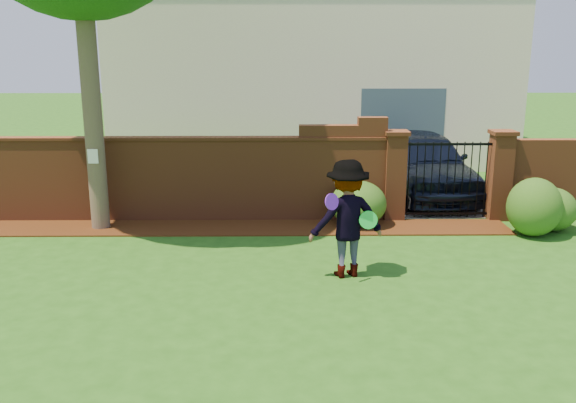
{
  "coord_description": "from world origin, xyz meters",
  "views": [
    {
      "loc": [
        0.04,
        -8.53,
        3.57
      ],
      "look_at": [
        0.15,
        1.4,
        1.05
      ],
      "focal_mm": 38.38,
      "sensor_mm": 36.0,
      "label": 1
    }
  ],
  "objects_px": {
    "frisbee_purple": "(332,202)",
    "frisbee_green": "(368,220)",
    "man": "(347,219)",
    "car": "(425,165)"
  },
  "relations": [
    {
      "from": "man",
      "to": "frisbee_purple",
      "type": "bearing_deg",
      "value": 39.09
    },
    {
      "from": "man",
      "to": "frisbee_purple",
      "type": "height_order",
      "value": "man"
    },
    {
      "from": "car",
      "to": "frisbee_green",
      "type": "distance_m",
      "value": 5.79
    },
    {
      "from": "car",
      "to": "frisbee_green",
      "type": "xyz_separation_m",
      "value": [
        -2.11,
        -5.39,
        0.18
      ]
    },
    {
      "from": "frisbee_purple",
      "to": "frisbee_green",
      "type": "height_order",
      "value": "frisbee_purple"
    },
    {
      "from": "man",
      "to": "frisbee_purple",
      "type": "distance_m",
      "value": 0.61
    },
    {
      "from": "frisbee_green",
      "to": "frisbee_purple",
      "type": "bearing_deg",
      "value": -161.14
    },
    {
      "from": "frisbee_purple",
      "to": "car",
      "type": "bearing_deg",
      "value": 64.28
    },
    {
      "from": "frisbee_purple",
      "to": "frisbee_green",
      "type": "distance_m",
      "value": 0.7
    },
    {
      "from": "car",
      "to": "frisbee_purple",
      "type": "height_order",
      "value": "car"
    }
  ]
}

